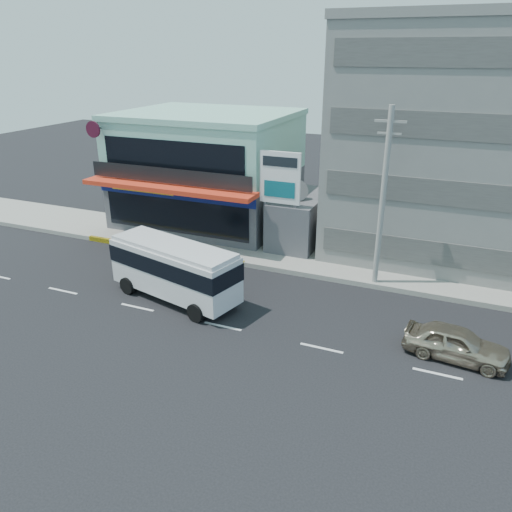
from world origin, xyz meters
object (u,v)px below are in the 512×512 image
at_px(satellite_dish, 296,199).
at_px(minibus, 174,267).
at_px(concrete_building, 472,146).
at_px(utility_pole_near, 383,199).
at_px(sedan, 456,343).
at_px(shop_building, 208,172).
at_px(billboard, 280,184).
at_px(motorcycle_rider, 194,265).

distance_m(satellite_dish, minibus, 10.14).
bearing_deg(minibus, concrete_building, 44.30).
relative_size(utility_pole_near, sedan, 2.27).
bearing_deg(shop_building, minibus, -70.43).
xyz_separation_m(billboard, sedan, (11.08, -7.70, -4.18)).
xyz_separation_m(concrete_building, billboard, (-10.50, -5.80, -2.07)).
relative_size(shop_building, billboard, 1.80).
relative_size(shop_building, satellite_dish, 8.27).
bearing_deg(satellite_dish, billboard, -105.52).
bearing_deg(shop_building, utility_pole_near, -25.06).
height_order(shop_building, satellite_dish, shop_building).
relative_size(satellite_dish, billboard, 0.22).
height_order(concrete_building, motorcycle_rider, concrete_building).
distance_m(concrete_building, billboard, 12.17).
height_order(shop_building, billboard, shop_building).
relative_size(billboard, sedan, 1.56).
height_order(concrete_building, sedan, concrete_building).
height_order(shop_building, concrete_building, concrete_building).
xyz_separation_m(satellite_dish, motorcycle_rider, (-4.13, -6.42, -2.82)).
height_order(shop_building, sedan, shop_building).
bearing_deg(motorcycle_rider, shop_building, 112.45).
bearing_deg(sedan, utility_pole_near, 44.14).
distance_m(satellite_dish, sedan, 14.49).
bearing_deg(satellite_dish, utility_pole_near, -30.96).
distance_m(shop_building, satellite_dish, 8.54).
bearing_deg(utility_pole_near, motorcycle_rider, -164.44).
distance_m(concrete_building, sedan, 14.89).
bearing_deg(concrete_building, billboard, -151.08).
distance_m(satellite_dish, billboard, 2.31).
bearing_deg(motorcycle_rider, satellite_dish, 57.25).
bearing_deg(utility_pole_near, sedan, -52.19).
relative_size(billboard, minibus, 0.87).
bearing_deg(motorcycle_rider, utility_pole_near, 15.56).
height_order(minibus, motorcycle_rider, minibus).
relative_size(concrete_building, motorcycle_rider, 6.98).
relative_size(shop_building, motorcycle_rider, 5.41).
bearing_deg(billboard, utility_pole_near, -15.48).
relative_size(sedan, motorcycle_rider, 1.93).
distance_m(satellite_dish, utility_pole_near, 7.17).
xyz_separation_m(concrete_building, sedan, (0.58, -13.50, -6.25)).
bearing_deg(utility_pole_near, concrete_building, 62.24).
xyz_separation_m(utility_pole_near, motorcycle_rider, (-10.13, -2.82, -4.39)).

